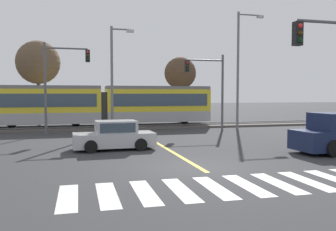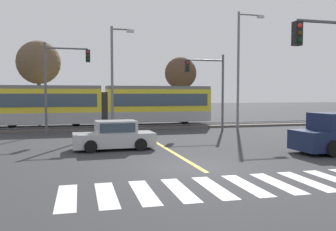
# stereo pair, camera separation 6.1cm
# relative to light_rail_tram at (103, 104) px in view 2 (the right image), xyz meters

# --- Properties ---
(ground_plane) EXTENTS (200.00, 200.00, 0.00)m
(ground_plane) POSITION_rel_light_rail_tram_xyz_m (2.37, -17.35, -2.05)
(ground_plane) COLOR #333335
(track_bed) EXTENTS (120.00, 4.00, 0.18)m
(track_bed) POSITION_rel_light_rail_tram_xyz_m (2.37, 0.01, -1.96)
(track_bed) COLOR #56514C
(track_bed) RESTS_ON ground
(rail_near) EXTENTS (120.00, 0.08, 0.10)m
(rail_near) POSITION_rel_light_rail_tram_xyz_m (2.37, -0.71, -1.82)
(rail_near) COLOR #939399
(rail_near) RESTS_ON track_bed
(rail_far) EXTENTS (120.00, 0.08, 0.10)m
(rail_far) POSITION_rel_light_rail_tram_xyz_m (2.37, 0.73, -1.82)
(rail_far) COLOR #939399
(rail_far) RESTS_ON track_bed
(light_rail_tram) EXTENTS (18.50, 2.64, 3.43)m
(light_rail_tram) POSITION_rel_light_rail_tram_xyz_m (0.00, 0.00, 0.00)
(light_rail_tram) COLOR #9E9EA3
(light_rail_tram) RESTS_ON track_bed
(crosswalk_stripe_0) EXTENTS (0.59, 2.81, 0.01)m
(crosswalk_stripe_0) POSITION_rel_light_rail_tram_xyz_m (-2.57, -20.34, -2.04)
(crosswalk_stripe_0) COLOR silver
(crosswalk_stripe_0) RESTS_ON ground
(crosswalk_stripe_1) EXTENTS (0.59, 2.81, 0.01)m
(crosswalk_stripe_1) POSITION_rel_light_rail_tram_xyz_m (-1.47, -20.35, -2.04)
(crosswalk_stripe_1) COLOR silver
(crosswalk_stripe_1) RESTS_ON ground
(crosswalk_stripe_2) EXTENTS (0.59, 2.81, 0.01)m
(crosswalk_stripe_2) POSITION_rel_light_rail_tram_xyz_m (-0.38, -20.36, -2.04)
(crosswalk_stripe_2) COLOR silver
(crosswalk_stripe_2) RESTS_ON ground
(crosswalk_stripe_3) EXTENTS (0.59, 2.81, 0.01)m
(crosswalk_stripe_3) POSITION_rel_light_rail_tram_xyz_m (0.72, -20.37, -2.04)
(crosswalk_stripe_3) COLOR silver
(crosswalk_stripe_3) RESTS_ON ground
(crosswalk_stripe_4) EXTENTS (0.59, 2.81, 0.01)m
(crosswalk_stripe_4) POSITION_rel_light_rail_tram_xyz_m (1.82, -20.38, -2.04)
(crosswalk_stripe_4) COLOR silver
(crosswalk_stripe_4) RESTS_ON ground
(crosswalk_stripe_5) EXTENTS (0.59, 2.81, 0.01)m
(crosswalk_stripe_5) POSITION_rel_light_rail_tram_xyz_m (2.92, -20.39, -2.04)
(crosswalk_stripe_5) COLOR silver
(crosswalk_stripe_5) RESTS_ON ground
(crosswalk_stripe_6) EXTENTS (0.59, 2.81, 0.01)m
(crosswalk_stripe_6) POSITION_rel_light_rail_tram_xyz_m (4.02, -20.40, -2.04)
(crosswalk_stripe_6) COLOR silver
(crosswalk_stripe_6) RESTS_ON ground
(crosswalk_stripe_7) EXTENTS (0.59, 2.81, 0.01)m
(crosswalk_stripe_7) POSITION_rel_light_rail_tram_xyz_m (5.12, -20.41, -2.04)
(crosswalk_stripe_7) COLOR silver
(crosswalk_stripe_7) RESTS_ON ground
(crosswalk_stripe_8) EXTENTS (0.59, 2.81, 0.01)m
(crosswalk_stripe_8) POSITION_rel_light_rail_tram_xyz_m (6.22, -20.42, -2.04)
(crosswalk_stripe_8) COLOR silver
(crosswalk_stripe_8) RESTS_ON ground
(lane_centre_line) EXTENTS (0.20, 16.39, 0.01)m
(lane_centre_line) POSITION_rel_light_rail_tram_xyz_m (2.37, -10.19, -2.05)
(lane_centre_line) COLOR gold
(lane_centre_line) RESTS_ON ground
(sedan_crossing) EXTENTS (4.25, 2.01, 1.52)m
(sedan_crossing) POSITION_rel_light_rail_tram_xyz_m (-0.35, -11.89, -1.35)
(sedan_crossing) COLOR #B7BABF
(sedan_crossing) RESTS_ON ground
(traffic_light_far_left) EXTENTS (3.25, 0.38, 6.61)m
(traffic_light_far_left) POSITION_rel_light_rail_tram_xyz_m (-3.35, -3.63, 2.27)
(traffic_light_far_left) COLOR #515459
(traffic_light_far_left) RESTS_ON ground
(traffic_light_far_right) EXTENTS (3.25, 0.38, 6.05)m
(traffic_light_far_right) POSITION_rel_light_rail_tram_xyz_m (8.05, -4.14, 1.90)
(traffic_light_far_right) COLOR #515459
(traffic_light_far_right) RESTS_ON ground
(street_lamp_centre) EXTENTS (1.79, 0.28, 8.03)m
(street_lamp_centre) POSITION_rel_light_rail_tram_xyz_m (0.59, -3.25, 2.48)
(street_lamp_centre) COLOR slate
(street_lamp_centre) RESTS_ON ground
(street_lamp_east) EXTENTS (2.37, 0.28, 9.70)m
(street_lamp_east) POSITION_rel_light_rail_tram_xyz_m (11.05, -3.30, 3.41)
(street_lamp_east) COLOR slate
(street_lamp_east) RESTS_ON ground
(bare_tree_west) EXTENTS (3.98, 3.98, 7.83)m
(bare_tree_west) POSITION_rel_light_rail_tram_xyz_m (-5.54, 4.40, 3.76)
(bare_tree_west) COLOR brown
(bare_tree_west) RESTS_ON ground
(bare_tree_east) EXTENTS (3.34, 3.34, 6.80)m
(bare_tree_east) POSITION_rel_light_rail_tram_xyz_m (8.44, 5.38, 3.05)
(bare_tree_east) COLOR brown
(bare_tree_east) RESTS_ON ground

